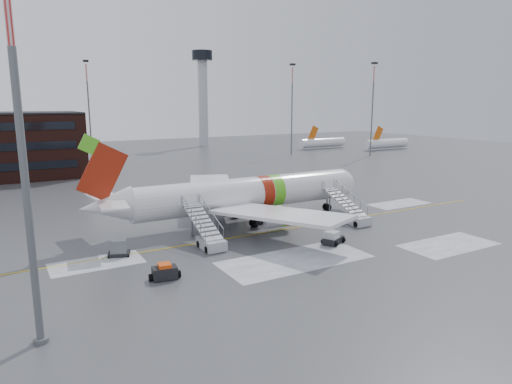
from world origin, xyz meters
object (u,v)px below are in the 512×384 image
airstair_aft (208,236)px  pushback_tug (333,238)px  uld_container (119,248)px  light_mast_near (22,155)px  airstair_fwd (352,214)px  airliner (241,195)px  baggage_tractor (165,273)px

airstair_aft → pushback_tug: (11.35, -5.41, -0.45)m
airstair_aft → uld_container: size_ratio=3.35×
airstair_aft → light_mast_near: 22.58m
airstair_fwd → pushback_tug: bearing=-143.4°
airstair_fwd → airstair_aft: 18.63m
airliner → baggage_tractor: (-13.59, -12.57, -2.85)m
airliner → pushback_tug: (4.25, -11.95, -2.81)m
airstair_aft → baggage_tractor: size_ratio=2.92×
airliner → baggage_tractor: 18.73m
pushback_tug → light_mast_near: size_ratio=0.13×
airliner → airstair_aft: 9.93m
baggage_tractor → airstair_fwd: bearing=13.5°
uld_container → light_mast_near: light_mast_near is taller
uld_container → baggage_tractor: 7.90m
airstair_fwd → airstair_aft: size_ratio=1.00×
airstair_aft → light_mast_near: size_ratio=0.36×
airstair_aft → baggage_tractor: (-6.49, -6.04, -0.50)m
pushback_tug → baggage_tractor: pushback_tug is taller
airstair_aft → uld_container: bearing=168.9°
pushback_tug → light_mast_near: 30.25m
airstair_fwd → airstair_aft: bearing=180.0°
baggage_tractor → uld_container: bearing=103.8°
airstair_fwd → airliner: bearing=150.4°
airliner → uld_container: (-15.47, -4.90, -2.68)m
pushback_tug → uld_container: bearing=160.3°
airstair_fwd → baggage_tractor: (-25.12, -6.04, -0.50)m
pushback_tug → baggage_tractor: (-17.84, -0.62, -0.05)m
airstair_aft → light_mast_near: (-16.18, -11.97, 10.23)m
airliner → pushback_tug: airliner is taller
airstair_fwd → light_mast_near: 38.21m
uld_container → airstair_aft: bearing=-11.1°
airliner → airstair_fwd: (11.53, -6.54, -2.35)m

